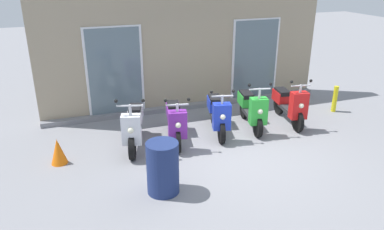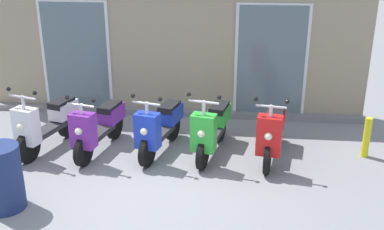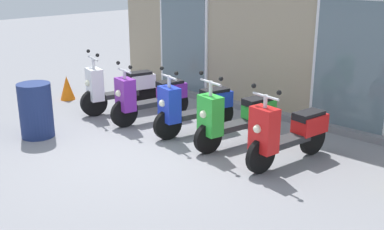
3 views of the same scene
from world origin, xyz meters
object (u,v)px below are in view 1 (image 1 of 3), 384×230
object	(u,v)px
curb_bollard	(335,99)
scooter_white	(134,126)
scooter_purple	(175,121)
traffic_cone	(58,151)
scooter_green	(251,108)
scooter_red	(289,104)
trash_bin	(163,168)
scooter_blue	(218,113)

from	to	relation	value
curb_bollard	scooter_white	bearing A→B (deg)	-177.27
scooter_purple	traffic_cone	bearing A→B (deg)	-175.36
scooter_white	scooter_green	bearing A→B (deg)	1.75
scooter_red	trash_bin	distance (m)	4.17
scooter_white	curb_bollard	size ratio (longest dim) A/B	2.28
scooter_blue	scooter_red	distance (m)	1.88
scooter_blue	scooter_red	bearing A→B (deg)	-1.42
scooter_purple	scooter_blue	xyz separation A→B (m)	(1.04, 0.07, 0.00)
scooter_red	curb_bollard	size ratio (longest dim) A/B	2.33
scooter_red	scooter_purple	bearing A→B (deg)	-179.49
scooter_white	trash_bin	world-z (taller)	scooter_white
scooter_white	curb_bollard	world-z (taller)	scooter_white
scooter_white	curb_bollard	bearing A→B (deg)	2.73
scooter_blue	traffic_cone	distance (m)	3.52
scooter_green	traffic_cone	distance (m)	4.40
scooter_red	traffic_cone	distance (m)	5.39
scooter_white	scooter_red	size ratio (longest dim) A/B	0.98
scooter_green	scooter_red	xyz separation A→B (m)	(1.00, -0.07, 0.01)
scooter_blue	scooter_red	xyz separation A→B (m)	(1.88, -0.05, 0.01)
scooter_purple	scooter_blue	bearing A→B (deg)	3.98
scooter_purple	scooter_red	xyz separation A→B (m)	(2.92, 0.03, 0.02)
scooter_white	scooter_green	xyz separation A→B (m)	(2.83, 0.09, -0.00)
scooter_green	traffic_cone	xyz separation A→B (m)	(-4.38, -0.29, -0.22)
traffic_cone	scooter_blue	bearing A→B (deg)	4.45
scooter_green	curb_bollard	world-z (taller)	scooter_green
scooter_white	traffic_cone	world-z (taller)	scooter_white
trash_bin	traffic_cone	size ratio (longest dim) A/B	1.78
scooter_green	curb_bollard	size ratio (longest dim) A/B	2.31
scooter_blue	scooter_purple	bearing A→B (deg)	-176.02
curb_bollard	traffic_cone	bearing A→B (deg)	-176.20
curb_bollard	traffic_cone	world-z (taller)	curb_bollard
scooter_green	scooter_red	bearing A→B (deg)	-3.77
scooter_red	scooter_blue	bearing A→B (deg)	178.58
scooter_white	scooter_purple	world-z (taller)	scooter_white
curb_bollard	traffic_cone	xyz separation A→B (m)	(-6.96, -0.46, -0.09)
scooter_green	trash_bin	size ratio (longest dim) A/B	1.75
scooter_purple	curb_bollard	bearing A→B (deg)	3.34
scooter_red	scooter_white	bearing A→B (deg)	-179.69
scooter_green	scooter_red	distance (m)	1.00
scooter_blue	trash_bin	bearing A→B (deg)	-133.86
scooter_purple	traffic_cone	size ratio (longest dim) A/B	3.09
scooter_purple	curb_bollard	distance (m)	4.51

